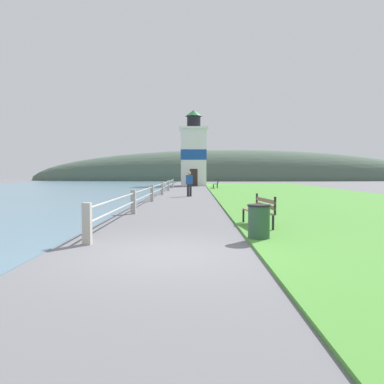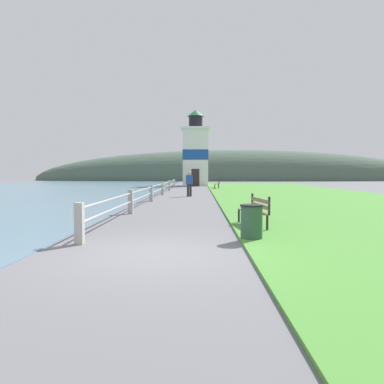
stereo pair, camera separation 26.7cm
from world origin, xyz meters
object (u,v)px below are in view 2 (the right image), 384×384
at_px(lighthouse, 196,153).
at_px(trash_bin, 252,223).
at_px(park_bench_midway, 218,183).
at_px(person_strolling, 189,183).
at_px(park_bench_near, 255,209).

xyz_separation_m(lighthouse, trash_bin, (1.70, -36.21, -3.47)).
distance_m(park_bench_midway, lighthouse, 9.38).
height_order(lighthouse, person_strolling, lighthouse).
distance_m(park_bench_near, park_bench_midway, 25.73).
xyz_separation_m(park_bench_near, lighthouse, (-2.08, 34.20, 3.36)).
distance_m(lighthouse, person_strolling, 20.46).
distance_m(lighthouse, trash_bin, 36.41).
relative_size(park_bench_midway, lighthouse, 0.18).
distance_m(park_bench_near, trash_bin, 2.05).
bearing_deg(lighthouse, trash_bin, -87.32).
bearing_deg(lighthouse, park_bench_midway, -75.23).
distance_m(park_bench_near, person_strolling, 14.14).
bearing_deg(trash_bin, park_bench_near, 79.33).
bearing_deg(park_bench_midway, trash_bin, 90.24).
xyz_separation_m(park_bench_near, person_strolling, (-2.27, 13.96, 0.36)).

